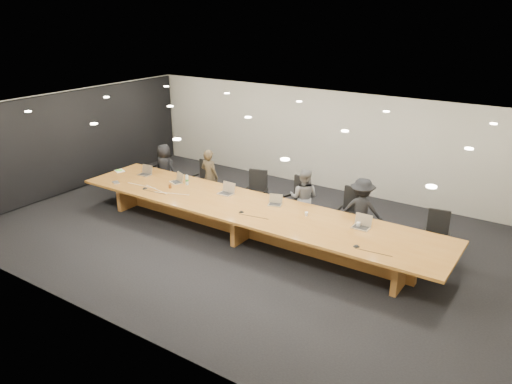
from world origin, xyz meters
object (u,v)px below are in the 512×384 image
(person_a, at_px, (165,168))
(mic_right, at_px, (356,246))
(laptop_d, at_px, (275,200))
(person_c, at_px, (304,198))
(paper_cup_far, at_px, (358,225))
(mic_center, at_px, (241,212))
(laptop_c, at_px, (226,189))
(amber_mug, at_px, (170,186))
(chair_far_left, at_px, (158,171))
(chair_left, at_px, (201,179))
(laptop_e, at_px, (361,222))
(chair_mid_right, at_px, (295,202))
(person_d, at_px, (361,210))
(person_b, at_px, (210,177))
(mic_left, at_px, (145,188))
(laptop_b, at_px, (176,178))
(chair_mid_left, at_px, (256,193))
(laptop_a, at_px, (144,170))
(paper_cup_near, at_px, (306,214))
(water_bottle, at_px, (187,180))
(av_box, at_px, (116,182))
(chair_far_right, at_px, (436,236))
(conference_table, at_px, (249,216))

(person_a, height_order, mic_right, person_a)
(laptop_d, bearing_deg, person_c, 52.62)
(paper_cup_far, distance_m, mic_center, 2.52)
(laptop_c, bearing_deg, amber_mug, -161.04)
(person_a, bearing_deg, chair_far_left, -6.47)
(laptop_d, height_order, amber_mug, laptop_d)
(chair_left, bearing_deg, laptop_e, -8.53)
(chair_mid_right, bearing_deg, person_d, 17.29)
(person_d, height_order, mic_center, person_d)
(chair_far_left, distance_m, person_c, 4.72)
(chair_mid_right, distance_m, person_b, 2.59)
(person_a, height_order, mic_left, person_a)
(mic_center, relative_size, mic_right, 0.93)
(person_d, xyz_separation_m, mic_left, (-4.96, -1.66, 0.02))
(laptop_b, distance_m, paper_cup_far, 4.92)
(chair_mid_right, bearing_deg, chair_mid_left, -167.56)
(person_d, distance_m, laptop_c, 3.20)
(chair_mid_left, height_order, laptop_b, chair_mid_left)
(person_c, relative_size, laptop_a, 4.28)
(person_d, bearing_deg, person_c, -16.02)
(mic_right, bearing_deg, laptop_a, 172.84)
(paper_cup_near, relative_size, mic_right, 0.66)
(laptop_a, height_order, water_bottle, laptop_a)
(laptop_b, xyz_separation_m, mic_center, (2.50, -0.66, -0.11))
(av_box, relative_size, mic_left, 1.52)
(chair_far_left, distance_m, chair_left, 1.51)
(chair_mid_left, bearing_deg, mic_left, -158.56)
(laptop_d, height_order, laptop_e, laptop_e)
(paper_cup_near, bearing_deg, laptop_e, 2.29)
(person_c, xyz_separation_m, laptop_c, (-1.61, -0.91, 0.18))
(chair_mid_right, distance_m, av_box, 4.57)
(mic_center, bearing_deg, chair_left, 146.13)
(person_b, relative_size, paper_cup_far, 15.02)
(chair_mid_left, height_order, water_bottle, chair_mid_left)
(chair_far_left, xyz_separation_m, av_box, (0.30, -1.80, 0.23))
(laptop_a, bearing_deg, chair_far_right, 4.61)
(mic_right, bearing_deg, chair_left, 160.59)
(person_c, bearing_deg, conference_table, 47.01)
(person_d, distance_m, paper_cup_far, 0.92)
(person_a, height_order, laptop_b, person_a)
(chair_mid_left, relative_size, mic_left, 9.17)
(chair_mid_left, bearing_deg, laptop_c, -122.79)
(av_box, bearing_deg, mic_right, 24.26)
(person_a, relative_size, paper_cup_far, 13.92)
(water_bottle, distance_m, mic_left, 1.05)
(person_d, xyz_separation_m, water_bottle, (-4.28, -0.87, 0.13))
(laptop_c, xyz_separation_m, mic_right, (3.69, -0.85, -0.12))
(conference_table, xyz_separation_m, laptop_d, (0.45, 0.39, 0.35))
(laptop_c, height_order, av_box, laptop_c)
(laptop_d, height_order, av_box, laptop_d)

